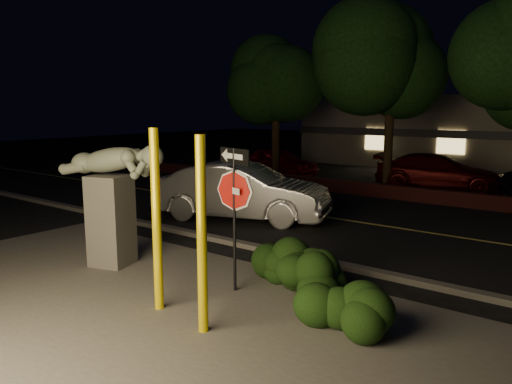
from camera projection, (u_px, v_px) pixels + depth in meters
ground at (419, 209)px, 16.62m from camera, size 90.00×90.00×0.00m
patio at (176, 318)px, 8.03m from camera, size 14.00×6.00×0.02m
road at (381, 226)px, 14.28m from camera, size 80.00×8.00×0.01m
lane_marking at (381, 225)px, 14.27m from camera, size 80.00×0.12×0.00m
curb at (305, 258)px, 11.06m from camera, size 80.00×0.25×0.12m
brick_wall at (432, 196)px, 17.59m from camera, size 40.00×0.35×0.50m
parking_lot at (475, 184)px, 22.09m from camera, size 40.00×12.00×0.01m
tree_far_a at (276, 63)px, 22.87m from camera, size 4.60×4.60×7.43m
tree_far_b at (393, 38)px, 19.60m from camera, size 5.20×5.20×8.41m
yellow_pole_left at (157, 221)px, 8.16m from camera, size 0.15×0.15×3.04m
yellow_pole_right at (202, 237)px, 7.30m from camera, size 0.15×0.15×2.99m
signpost at (234, 191)px, 8.92m from camera, size 0.87×0.28×2.65m
sculpture at (112, 191)px, 10.48m from camera, size 2.42×1.32×2.62m
hedge_center at (287, 258)px, 9.62m from camera, size 2.07×1.56×0.97m
hedge_right at (305, 268)px, 8.87m from camera, size 1.84×1.47×1.07m
hedge_far_right at (344, 302)px, 7.51m from camera, size 1.41×0.96×0.93m
silver_sedan at (242, 191)px, 14.99m from camera, size 5.54×3.41×1.72m
parked_car_red at (278, 162)px, 24.60m from camera, size 4.14×1.70×1.41m
parked_car_darkred at (438, 172)px, 20.42m from camera, size 5.36×3.11×1.46m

